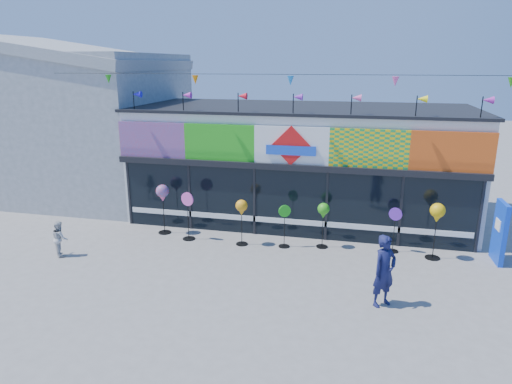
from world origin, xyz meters
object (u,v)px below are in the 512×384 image
(adult_man, at_px, (384,271))
(spinner_5, at_px, (394,229))
(spinner_0, at_px, (163,195))
(child, at_px, (60,238))
(blue_sign, at_px, (500,232))
(spinner_2, at_px, (242,209))
(spinner_6, at_px, (437,215))
(spinner_4, at_px, (323,212))
(spinner_1, at_px, (188,215))
(spinner_3, at_px, (284,225))

(adult_man, bearing_deg, spinner_5, 40.59)
(spinner_0, relative_size, spinner_5, 1.20)
(child, bearing_deg, blue_sign, -124.68)
(spinner_2, relative_size, child, 1.38)
(spinner_5, bearing_deg, spinner_0, -179.29)
(blue_sign, distance_m, spinner_5, 2.92)
(spinner_0, bearing_deg, spinner_2, -8.00)
(blue_sign, bearing_deg, spinner_2, -178.88)
(spinner_0, bearing_deg, blue_sign, 0.15)
(blue_sign, distance_m, spinner_2, 7.63)
(spinner_6, bearing_deg, child, -168.14)
(blue_sign, distance_m, spinner_6, 1.85)
(spinner_0, relative_size, spinner_4, 1.17)
(spinner_2, bearing_deg, adult_man, -34.33)
(spinner_6, bearing_deg, blue_sign, 5.94)
(adult_man, height_order, child, adult_man)
(spinner_4, xyz_separation_m, spinner_5, (2.16, 0.13, -0.41))
(spinner_1, relative_size, spinner_3, 1.16)
(spinner_0, distance_m, spinner_1, 1.20)
(adult_man, bearing_deg, spinner_1, 111.86)
(spinner_5, height_order, adult_man, adult_man)
(spinner_6, height_order, child, spinner_6)
(spinner_4, bearing_deg, spinner_6, -2.09)
(spinner_0, xyz_separation_m, spinner_2, (2.85, -0.40, -0.17))
(spinner_4, height_order, spinner_5, spinner_4)
(spinner_0, xyz_separation_m, child, (-2.27, -2.46, -0.83))
(spinner_0, relative_size, spinner_1, 1.06)
(adult_man, relative_size, child, 1.64)
(spinner_0, xyz_separation_m, adult_man, (7.11, -3.31, -0.48))
(spinner_4, bearing_deg, blue_sign, 0.73)
(spinner_6, relative_size, adult_man, 0.97)
(spinner_0, height_order, spinner_5, spinner_0)
(spinner_2, height_order, adult_man, adult_man)
(spinner_1, distance_m, adult_man, 6.77)
(blue_sign, height_order, spinner_1, blue_sign)
(spinner_4, bearing_deg, spinner_2, -171.81)
(spinner_2, height_order, spinner_5, spinner_2)
(spinner_1, bearing_deg, spinner_2, -1.40)
(blue_sign, distance_m, spinner_4, 5.08)
(spinner_5, bearing_deg, spinner_1, -176.06)
(spinner_1, distance_m, spinner_3, 3.19)
(spinner_5, bearing_deg, spinner_4, -176.56)
(spinner_2, height_order, spinner_4, spinner_2)
(child, bearing_deg, spinner_4, -118.18)
(blue_sign, xyz_separation_m, spinner_1, (-9.44, -0.38, -0.06))
(spinner_6, bearing_deg, spinner_4, 177.91)
(spinner_1, relative_size, spinner_2, 1.07)
(spinner_0, distance_m, spinner_6, 8.68)
(spinner_2, bearing_deg, spinner_4, 8.19)
(spinner_1, xyz_separation_m, spinner_5, (6.52, 0.45, -0.10))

